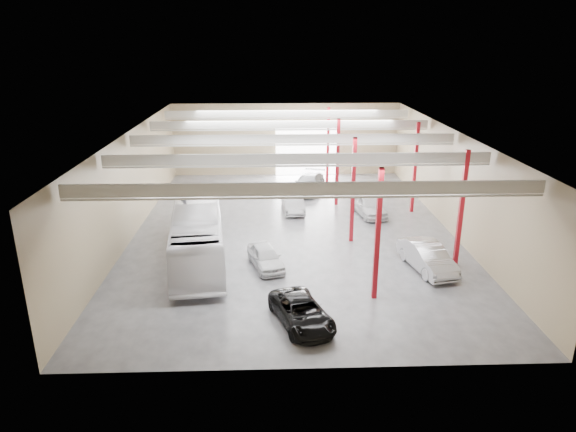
{
  "coord_description": "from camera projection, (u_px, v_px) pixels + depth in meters",
  "views": [
    {
      "loc": [
        -1.56,
        -33.87,
        12.87
      ],
      "look_at": [
        -0.47,
        -3.11,
        2.2
      ],
      "focal_mm": 32.0,
      "sensor_mm": 36.0,
      "label": 1
    }
  ],
  "objects": [
    {
      "name": "car_row_c",
      "position": [
        308.0,
        183.0,
        45.21
      ],
      "size": [
        3.74,
        5.81,
        1.57
      ],
      "primitive_type": "imported",
      "rotation": [
        0.0,
        0.0,
        -0.31
      ],
      "color": "gray",
      "rests_on": "ground"
    },
    {
      "name": "car_row_a",
      "position": [
        266.0,
        257.0,
        30.3
      ],
      "size": [
        2.6,
        4.18,
        1.33
      ],
      "primitive_type": "imported",
      "rotation": [
        0.0,
        0.0,
        0.28
      ],
      "color": "silver",
      "rests_on": "ground"
    },
    {
      "name": "car_right_far",
      "position": [
        369.0,
        205.0,
        39.32
      ],
      "size": [
        2.57,
        4.76,
        1.54
      ],
      "primitive_type": "imported",
      "rotation": [
        0.0,
        0.0,
        0.17
      ],
      "color": "silver",
      "rests_on": "ground"
    },
    {
      "name": "black_sedan",
      "position": [
        302.0,
        312.0,
        24.24
      ],
      "size": [
        3.42,
        4.99,
        1.27
      ],
      "primitive_type": "imported",
      "rotation": [
        0.0,
        0.0,
        0.32
      ],
      "color": "black",
      "rests_on": "ground"
    },
    {
      "name": "coach_bus",
      "position": [
        197.0,
        232.0,
        31.31
      ],
      "size": [
        4.38,
        12.58,
        3.43
      ],
      "primitive_type": "imported",
      "rotation": [
        0.0,
        0.0,
        0.12
      ],
      "color": "white",
      "rests_on": "ground"
    },
    {
      "name": "depot_shell",
      "position": [
        295.0,
        160.0,
        35.08
      ],
      "size": [
        22.12,
        32.12,
        7.06
      ],
      "color": "#434348",
      "rests_on": "ground"
    },
    {
      "name": "car_right_near",
      "position": [
        427.0,
        257.0,
        29.95
      ],
      "size": [
        2.64,
        5.11,
        1.6
      ],
      "primitive_type": "imported",
      "rotation": [
        0.0,
        0.0,
        0.2
      ],
      "color": "#ABABB0",
      "rests_on": "ground"
    },
    {
      "name": "car_row_b",
      "position": [
        293.0,
        202.0,
        40.27
      ],
      "size": [
        1.82,
        4.48,
        1.45
      ],
      "primitive_type": "imported",
      "rotation": [
        0.0,
        0.0,
        0.07
      ],
      "color": "#A9A9AD",
      "rests_on": "ground"
    }
  ]
}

